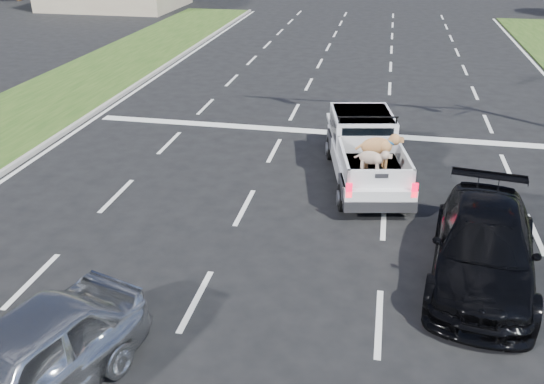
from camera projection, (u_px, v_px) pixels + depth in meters
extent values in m
plane|color=black|center=(285.00, 311.00, 10.83)|extent=(160.00, 160.00, 0.00)
cube|color=silver|center=(146.00, 166.00, 17.04)|extent=(0.12, 60.00, 0.01)
cube|color=silver|center=(261.00, 176.00, 16.43)|extent=(0.12, 60.00, 0.01)
cube|color=silver|center=(385.00, 186.00, 15.82)|extent=(0.12, 60.00, 0.01)
cube|color=silver|center=(519.00, 197.00, 15.22)|extent=(0.12, 60.00, 0.01)
cube|color=silver|center=(37.00, 157.00, 17.66)|extent=(0.15, 60.00, 0.01)
cube|color=silver|center=(336.00, 133.00, 19.66)|extent=(17.00, 0.45, 0.01)
cube|color=gray|center=(29.00, 155.00, 17.68)|extent=(0.15, 60.00, 0.14)
cylinder|color=black|center=(344.00, 198.00, 14.39)|extent=(0.38, 0.73, 0.69)
cylinder|color=black|center=(407.00, 198.00, 14.39)|extent=(0.38, 0.73, 0.69)
cylinder|color=black|center=(332.00, 148.00, 17.43)|extent=(0.38, 0.73, 0.69)
cylinder|color=black|center=(384.00, 148.00, 17.43)|extent=(0.38, 0.73, 0.69)
cube|color=silver|center=(366.00, 162.00, 15.84)|extent=(2.63, 5.08, 0.47)
cube|color=silver|center=(362.00, 126.00, 16.59)|extent=(2.05, 2.38, 0.78)
cube|color=black|center=(367.00, 138.00, 15.65)|extent=(1.39, 0.30, 0.57)
cylinder|color=black|center=(368.00, 117.00, 15.52)|extent=(1.62, 0.36, 0.05)
cube|color=black|center=(373.00, 170.00, 14.78)|extent=(2.04, 2.59, 0.05)
cube|color=silver|center=(343.00, 161.00, 14.67)|extent=(0.52, 2.30, 0.47)
cube|color=silver|center=(404.00, 161.00, 14.66)|extent=(0.52, 2.30, 0.47)
cube|color=silver|center=(381.00, 179.00, 13.65)|extent=(1.61, 0.38, 0.47)
cube|color=red|center=(349.00, 190.00, 13.57)|extent=(0.15, 0.08, 0.36)
cube|color=red|center=(415.00, 190.00, 13.57)|extent=(0.15, 0.08, 0.36)
cube|color=black|center=(380.00, 205.00, 13.82)|extent=(1.77, 0.60, 0.27)
imported|color=#A5A7AC|center=(18.00, 369.00, 8.41)|extent=(2.98, 4.70, 1.49)
imported|color=black|center=(484.00, 247.00, 11.55)|extent=(2.66, 5.14, 1.43)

